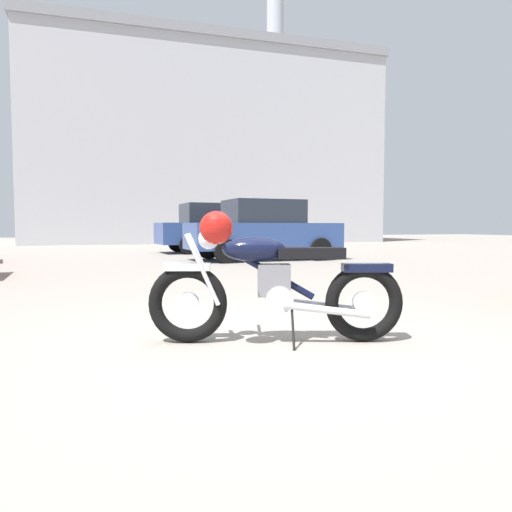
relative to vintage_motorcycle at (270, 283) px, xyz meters
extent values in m
plane|color=gray|center=(0.07, 0.00, -0.49)|extent=(80.00, 80.00, 0.00)
torus|color=black|center=(-0.62, 0.24, -0.17)|extent=(0.64, 0.31, 0.64)
cylinder|color=silver|center=(-0.62, 0.24, -0.17)|extent=(0.20, 0.13, 0.18)
torus|color=black|center=(0.74, -0.23, -0.17)|extent=(0.64, 0.31, 0.64)
cylinder|color=silver|center=(0.74, -0.23, -0.17)|extent=(0.20, 0.13, 0.18)
cube|color=silver|center=(-0.62, 0.24, 0.13)|extent=(0.38, 0.24, 0.06)
cube|color=black|center=(0.76, -0.23, 0.12)|extent=(0.42, 0.25, 0.07)
cylinder|color=silver|center=(-0.53, 0.13, 0.11)|extent=(0.28, 0.13, 0.58)
cylinder|color=silver|center=(-0.48, 0.27, 0.11)|extent=(0.28, 0.13, 0.58)
sphere|color=silver|center=(-0.46, 0.18, 0.35)|extent=(0.17, 0.17, 0.17)
cylinder|color=silver|center=(-0.38, 0.16, 0.42)|extent=(0.23, 0.60, 0.03)
sphere|color=#B21914|center=(-0.48, -0.12, 0.44)|extent=(0.25, 0.25, 0.25)
cylinder|color=black|center=(0.00, 0.03, 0.09)|extent=(0.73, 0.30, 0.47)
ellipsoid|color=black|center=(-0.11, 0.06, 0.27)|extent=(0.56, 0.38, 0.20)
cube|color=black|center=(0.32, -0.08, 0.24)|extent=(0.58, 0.37, 0.09)
cube|color=slate|center=(0.04, 0.01, 0.02)|extent=(0.30, 0.25, 0.26)
cylinder|color=silver|center=(0.08, 0.00, -0.13)|extent=(0.27, 0.26, 0.22)
cylinder|color=silver|center=(0.40, -0.22, -0.21)|extent=(0.68, 0.29, 0.14)
cylinder|color=silver|center=(0.47, -0.03, -0.21)|extent=(0.68, 0.29, 0.14)
cylinder|color=black|center=(0.12, -0.19, -0.33)|extent=(0.10, 0.23, 0.33)
cylinder|color=black|center=(4.75, 9.84, -0.18)|extent=(0.62, 0.21, 0.62)
cylinder|color=black|center=(4.77, 8.12, -0.18)|extent=(0.62, 0.21, 0.62)
cylinder|color=black|center=(2.05, 9.80, -0.18)|extent=(0.62, 0.21, 0.62)
cylinder|color=black|center=(2.07, 8.08, -0.18)|extent=(0.62, 0.21, 0.62)
cube|color=#2D4784|center=(3.41, 8.96, 0.18)|extent=(4.22, 1.77, 0.72)
cube|color=#232833|center=(3.41, 8.96, 0.86)|extent=(2.02, 1.59, 0.64)
cylinder|color=black|center=(1.99, 12.15, -0.17)|extent=(0.65, 0.23, 0.64)
cylinder|color=black|center=(1.95, 13.91, -0.17)|extent=(0.65, 0.23, 0.64)
cylinder|color=black|center=(4.99, 12.23, -0.17)|extent=(0.65, 0.23, 0.64)
cylinder|color=black|center=(4.94, 13.99, -0.17)|extent=(0.65, 0.23, 0.64)
cube|color=#2D4784|center=(3.47, 13.07, 0.20)|extent=(4.74, 1.88, 0.74)
cube|color=#232833|center=(3.77, 13.08, 0.91)|extent=(3.54, 1.69, 0.68)
cube|color=#B2B2B7|center=(5.96, 26.49, 4.93)|extent=(20.46, 11.66, 10.84)
cube|color=gray|center=(5.96, 26.49, 10.60)|extent=(20.77, 11.97, 0.50)
camera|label=1|loc=(-1.44, -3.57, 0.46)|focal=33.63mm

